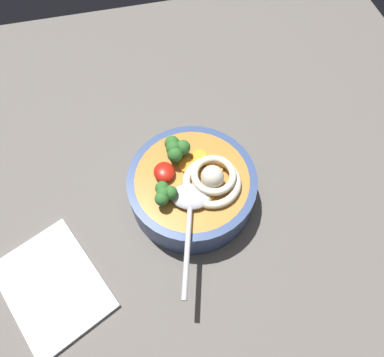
{
  "coord_description": "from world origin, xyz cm",
  "views": [
    {
      "loc": [
        -23.25,
        4.41,
        59.68
      ],
      "look_at": [
        3.42,
        -1.9,
        10.71
      ],
      "focal_mm": 33.46,
      "sensor_mm": 36.0,
      "label": 1
    }
  ],
  "objects_px": {
    "soup_bowl": "(192,188)",
    "folded_napkin": "(53,286)",
    "noodle_pile": "(213,179)",
    "soup_spoon": "(190,205)"
  },
  "relations": [
    {
      "from": "soup_bowl",
      "to": "folded_napkin",
      "type": "xyz_separation_m",
      "value": [
        -0.1,
        0.24,
        -0.03
      ]
    },
    {
      "from": "soup_bowl",
      "to": "noodle_pile",
      "type": "distance_m",
      "value": 0.05
    },
    {
      "from": "soup_spoon",
      "to": "noodle_pile",
      "type": "bearing_deg",
      "value": 144.21
    },
    {
      "from": "soup_spoon",
      "to": "folded_napkin",
      "type": "relative_size",
      "value": 1.0
    },
    {
      "from": "soup_bowl",
      "to": "soup_spoon",
      "type": "relative_size",
      "value": 1.18
    },
    {
      "from": "noodle_pile",
      "to": "folded_napkin",
      "type": "xyz_separation_m",
      "value": [
        -0.09,
        0.27,
        -0.07
      ]
    },
    {
      "from": "noodle_pile",
      "to": "soup_spoon",
      "type": "relative_size",
      "value": 0.57
    },
    {
      "from": "soup_spoon",
      "to": "folded_napkin",
      "type": "distance_m",
      "value": 0.24
    },
    {
      "from": "soup_bowl",
      "to": "folded_napkin",
      "type": "distance_m",
      "value": 0.26
    },
    {
      "from": "folded_napkin",
      "to": "noodle_pile",
      "type": "bearing_deg",
      "value": -72.36
    }
  ]
}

